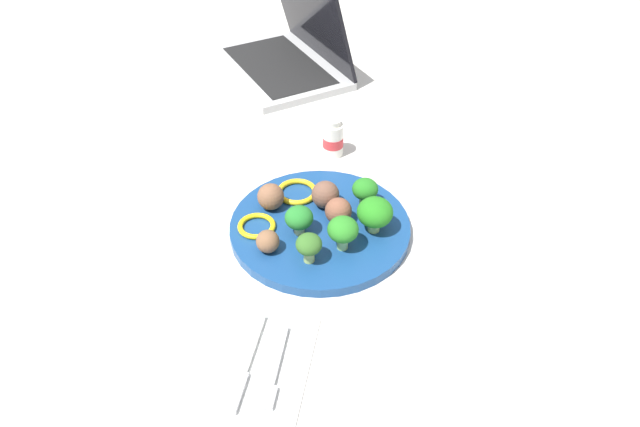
{
  "coord_description": "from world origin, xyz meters",
  "views": [
    {
      "loc": [
        0.68,
        0.13,
        0.62
      ],
      "look_at": [
        0.0,
        0.0,
        0.04
      ],
      "focal_mm": 33.22,
      "sensor_mm": 36.0,
      "label": 1
    }
  ],
  "objects_px": {
    "broccoli_floret_back_right": "(375,211)",
    "meatball_front_right": "(271,197)",
    "meatball_far_rim": "(268,241)",
    "napkin": "(260,365)",
    "pepper_ring_center": "(297,192)",
    "broccoli_floret_back_left": "(343,230)",
    "knife": "(244,365)",
    "plate": "(320,227)",
    "broccoli_floret_front_left": "(308,245)",
    "broccoli_floret_near_rim": "(299,218)",
    "laptop": "(288,53)",
    "yogurt_bottle": "(333,139)",
    "fork": "(273,370)",
    "broccoli_floret_mid_left": "(365,190)",
    "meatball_front_left": "(324,194)",
    "pepper_ring_front_right": "(257,226)",
    "meatball_center": "(338,211)"
  },
  "relations": [
    {
      "from": "plate",
      "to": "broccoli_floret_near_rim",
      "type": "xyz_separation_m",
      "value": [
        0.03,
        -0.03,
        0.04
      ]
    },
    {
      "from": "broccoli_floret_front_left",
      "to": "pepper_ring_front_right",
      "type": "distance_m",
      "value": 0.11
    },
    {
      "from": "pepper_ring_front_right",
      "to": "fork",
      "type": "xyz_separation_m",
      "value": [
        0.24,
        0.09,
        -0.01
      ]
    },
    {
      "from": "napkin",
      "to": "broccoli_floret_front_left",
      "type": "bearing_deg",
      "value": 172.66
    },
    {
      "from": "meatball_front_right",
      "to": "pepper_ring_front_right",
      "type": "relative_size",
      "value": 0.73
    },
    {
      "from": "broccoli_floret_near_rim",
      "to": "meatball_far_rim",
      "type": "distance_m",
      "value": 0.06
    },
    {
      "from": "broccoli_floret_near_rim",
      "to": "yogurt_bottle",
      "type": "height_order",
      "value": "yogurt_bottle"
    },
    {
      "from": "broccoli_floret_mid_left",
      "to": "broccoli_floret_back_left",
      "type": "distance_m",
      "value": 0.11
    },
    {
      "from": "napkin",
      "to": "pepper_ring_front_right",
      "type": "bearing_deg",
      "value": -163.57
    },
    {
      "from": "broccoli_floret_front_left",
      "to": "meatball_front_left",
      "type": "bearing_deg",
      "value": -179.97
    },
    {
      "from": "broccoli_floret_back_left",
      "to": "knife",
      "type": "relative_size",
      "value": 0.37
    },
    {
      "from": "pepper_ring_front_right",
      "to": "broccoli_floret_back_left",
      "type": "bearing_deg",
      "value": 82.15
    },
    {
      "from": "broccoli_floret_back_left",
      "to": "pepper_ring_center",
      "type": "bearing_deg",
      "value": -140.38
    },
    {
      "from": "broccoli_floret_back_right",
      "to": "meatball_front_right",
      "type": "bearing_deg",
      "value": -97.01
    },
    {
      "from": "broccoli_floret_back_right",
      "to": "fork",
      "type": "xyz_separation_m",
      "value": [
        0.27,
        -0.09,
        -0.04
      ]
    },
    {
      "from": "fork",
      "to": "yogurt_bottle",
      "type": "height_order",
      "value": "yogurt_bottle"
    },
    {
      "from": "meatball_front_left",
      "to": "napkin",
      "type": "bearing_deg",
      "value": -4.27
    },
    {
      "from": "broccoli_floret_near_rim",
      "to": "broccoli_floret_back_left",
      "type": "xyz_separation_m",
      "value": [
        0.02,
        0.07,
        0.01
      ]
    },
    {
      "from": "broccoli_floret_near_rim",
      "to": "laptop",
      "type": "xyz_separation_m",
      "value": [
        -0.56,
        -0.15,
        -0.01
      ]
    },
    {
      "from": "plate",
      "to": "meatball_far_rim",
      "type": "relative_size",
      "value": 8.08
    },
    {
      "from": "laptop",
      "to": "napkin",
      "type": "bearing_deg",
      "value": 10.77
    },
    {
      "from": "meatball_far_rim",
      "to": "meatball_front_left",
      "type": "bearing_deg",
      "value": 152.51
    },
    {
      "from": "pepper_ring_center",
      "to": "fork",
      "type": "height_order",
      "value": "pepper_ring_center"
    },
    {
      "from": "broccoli_floret_back_left",
      "to": "yogurt_bottle",
      "type": "xyz_separation_m",
      "value": [
        -0.26,
        -0.06,
        -0.02
      ]
    },
    {
      "from": "plate",
      "to": "broccoli_floret_back_left",
      "type": "height_order",
      "value": "broccoli_floret_back_left"
    },
    {
      "from": "fork",
      "to": "napkin",
      "type": "bearing_deg",
      "value": -112.68
    },
    {
      "from": "knife",
      "to": "laptop",
      "type": "distance_m",
      "value": 0.81
    },
    {
      "from": "meatball_center",
      "to": "yogurt_bottle",
      "type": "distance_m",
      "value": 0.21
    },
    {
      "from": "meatball_front_left",
      "to": "pepper_ring_center",
      "type": "distance_m",
      "value": 0.06
    },
    {
      "from": "fork",
      "to": "broccoli_floret_near_rim",
      "type": "bearing_deg",
      "value": -175.22
    },
    {
      "from": "plate",
      "to": "broccoli_floret_front_left",
      "type": "relative_size",
      "value": 5.95
    },
    {
      "from": "pepper_ring_center",
      "to": "broccoli_floret_back_left",
      "type": "bearing_deg",
      "value": 39.62
    },
    {
      "from": "broccoli_floret_back_right",
      "to": "meatball_center",
      "type": "distance_m",
      "value": 0.06
    },
    {
      "from": "fork",
      "to": "knife",
      "type": "bearing_deg",
      "value": -90.52
    },
    {
      "from": "broccoli_floret_mid_left",
      "to": "fork",
      "type": "relative_size",
      "value": 0.41
    },
    {
      "from": "meatball_far_rim",
      "to": "napkin",
      "type": "bearing_deg",
      "value": 11.57
    },
    {
      "from": "broccoli_floret_mid_left",
      "to": "meatball_far_rim",
      "type": "xyz_separation_m",
      "value": [
        0.13,
        -0.12,
        -0.01
      ]
    },
    {
      "from": "plate",
      "to": "fork",
      "type": "distance_m",
      "value": 0.27
    },
    {
      "from": "plate",
      "to": "broccoli_floret_mid_left",
      "type": "relative_size",
      "value": 5.62
    },
    {
      "from": "meatball_front_left",
      "to": "napkin",
      "type": "distance_m",
      "value": 0.31
    },
    {
      "from": "broccoli_floret_mid_left",
      "to": "laptop",
      "type": "relative_size",
      "value": 0.13
    },
    {
      "from": "broccoli_floret_back_right",
      "to": "knife",
      "type": "bearing_deg",
      "value": -24.81
    },
    {
      "from": "meatball_front_right",
      "to": "pepper_ring_center",
      "type": "height_order",
      "value": "meatball_front_right"
    },
    {
      "from": "meatball_front_right",
      "to": "laptop",
      "type": "distance_m",
      "value": 0.52
    },
    {
      "from": "napkin",
      "to": "knife",
      "type": "bearing_deg",
      "value": -67.93
    },
    {
      "from": "meatball_front_left",
      "to": "knife",
      "type": "height_order",
      "value": "meatball_front_left"
    },
    {
      "from": "meatball_front_right",
      "to": "fork",
      "type": "xyz_separation_m",
      "value": [
        0.29,
        0.08,
        -0.03
      ]
    },
    {
      "from": "broccoli_floret_near_rim",
      "to": "broccoli_floret_front_left",
      "type": "height_order",
      "value": "same"
    },
    {
      "from": "pepper_ring_center",
      "to": "knife",
      "type": "xyz_separation_m",
      "value": [
        0.34,
        0.01,
        -0.01
      ]
    },
    {
      "from": "meatball_far_rim",
      "to": "fork",
      "type": "distance_m",
      "value": 0.21
    }
  ]
}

